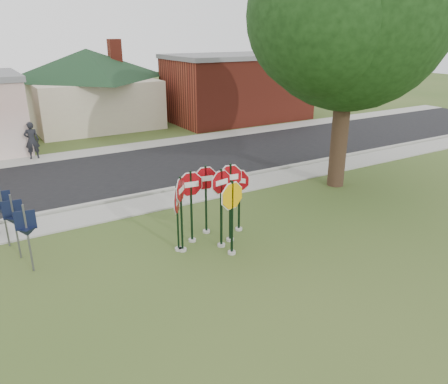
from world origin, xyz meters
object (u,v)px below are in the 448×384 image
stop_sign_yellow (232,208)px  oak_tree (351,8)px  stop_sign_left (181,205)px  pedestrian (32,140)px  stop_sign_center (221,198)px

stop_sign_yellow → oak_tree: bearing=22.7°
stop_sign_left → oak_tree: 10.30m
oak_tree → pedestrian: bearing=133.9°
stop_sign_center → stop_sign_left: stop_sign_center is taller
pedestrian → oak_tree: bearing=140.9°
pedestrian → stop_sign_yellow: bearing=110.7°
pedestrian → stop_sign_center: bearing=111.2°
stop_sign_center → oak_tree: bearing=18.6°
stop_sign_yellow → stop_sign_left: bearing=142.0°
stop_sign_center → stop_sign_left: (-1.17, 0.35, -0.10)m
oak_tree → stop_sign_left: bearing=-166.0°
oak_tree → pedestrian: size_ratio=5.88×
stop_sign_center → stop_sign_yellow: bearing=-88.1°
stop_sign_yellow → pedestrian: 14.47m
stop_sign_left → pedestrian: 13.32m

